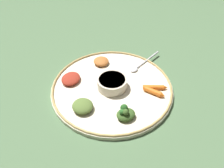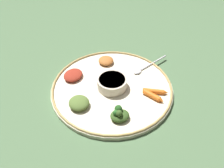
% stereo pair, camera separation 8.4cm
% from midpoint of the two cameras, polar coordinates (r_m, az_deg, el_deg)
% --- Properties ---
extents(ground_plane, '(2.40, 2.40, 0.00)m').
position_cam_midpoint_polar(ground_plane, '(0.86, 2.79, -1.58)').
color(ground_plane, '#4C6B47').
extents(platter, '(0.43, 0.43, 0.01)m').
position_cam_midpoint_polar(platter, '(0.86, 2.81, -1.23)').
color(platter, beige).
rests_on(platter, ground_plane).
extents(platter_rim, '(0.43, 0.43, 0.01)m').
position_cam_midpoint_polar(platter_rim, '(0.85, 2.83, -0.72)').
color(platter_rim, tan).
rests_on(platter_rim, platter).
extents(center_bowl, '(0.11, 0.11, 0.04)m').
position_cam_midpoint_polar(center_bowl, '(0.84, 2.87, 0.16)').
color(center_bowl, beige).
rests_on(center_bowl, platter).
extents(spoon, '(0.17, 0.09, 0.01)m').
position_cam_midpoint_polar(spoon, '(0.95, 10.51, 3.84)').
color(spoon, silver).
rests_on(spoon, platter).
extents(greens_pile, '(0.06, 0.05, 0.04)m').
position_cam_midpoint_polar(greens_pile, '(0.74, 5.01, -7.29)').
color(greens_pile, '#385623').
rests_on(greens_pile, platter).
extents(carrot_near_spoon, '(0.06, 0.07, 0.02)m').
position_cam_midpoint_polar(carrot_near_spoon, '(0.83, 12.70, -2.97)').
color(carrot_near_spoon, orange).
rests_on(carrot_near_spoon, platter).
extents(carrot_outer, '(0.09, 0.05, 0.02)m').
position_cam_midpoint_polar(carrot_outer, '(0.85, 13.02, -1.86)').
color(carrot_outer, orange).
rests_on(carrot_outer, platter).
extents(mound_collards, '(0.09, 0.09, 0.03)m').
position_cam_midpoint_polar(mound_collards, '(0.78, -4.81, -4.64)').
color(mound_collards, '#567033').
rests_on(mound_collards, platter).
extents(mound_beet, '(0.10, 0.10, 0.02)m').
position_cam_midpoint_polar(mound_beet, '(0.89, -6.57, 2.02)').
color(mound_beet, maroon).
rests_on(mound_beet, platter).
extents(mound_chickpea, '(0.08, 0.08, 0.02)m').
position_cam_midpoint_polar(mound_chickpea, '(0.95, 1.10, 5.47)').
color(mound_chickpea, '#B2662D').
rests_on(mound_chickpea, platter).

